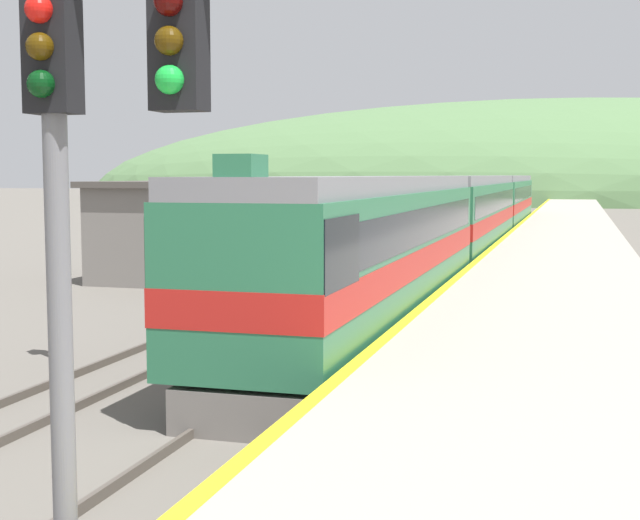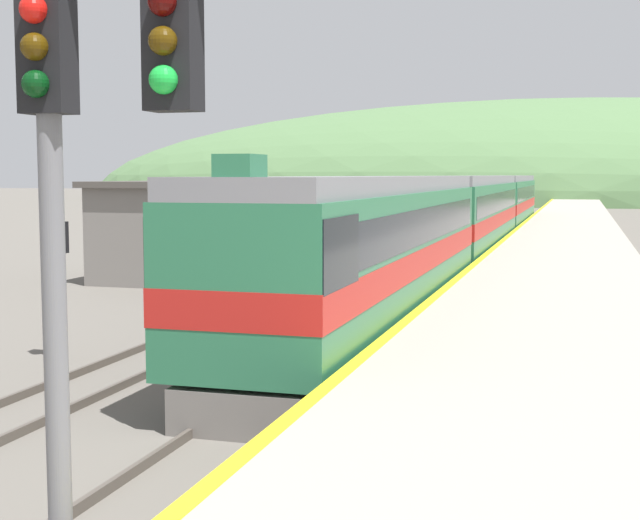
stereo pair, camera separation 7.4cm
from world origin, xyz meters
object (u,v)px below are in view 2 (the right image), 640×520
object	(u,v)px
carriage_second	(469,215)
signal_post_siding	(58,259)
signal_mast_main	(48,131)
express_train_lead_car	(368,251)
carriage_third	(506,202)

from	to	relation	value
carriage_second	signal_post_siding	world-z (taller)	carriage_second
signal_mast_main	signal_post_siding	world-z (taller)	signal_mast_main
signal_mast_main	signal_post_siding	bearing A→B (deg)	122.56
express_train_lead_car	carriage_second	world-z (taller)	express_train_lead_car
carriage_second	carriage_third	xyz separation A→B (m)	(0.00, 22.16, 0.00)
express_train_lead_car	signal_post_siding	xyz separation A→B (m)	(-6.05, -4.67, 0.04)
express_train_lead_car	carriage_second	distance (m)	21.33
express_train_lead_car	carriage_third	world-z (taller)	express_train_lead_car
express_train_lead_car	signal_post_siding	world-z (taller)	express_train_lead_car
signal_post_siding	carriage_third	bearing A→B (deg)	82.84
carriage_third	signal_post_siding	distance (m)	48.54
express_train_lead_car	signal_post_siding	size ratio (longest dim) A/B	5.94
carriage_third	signal_mast_main	world-z (taller)	signal_mast_main
carriage_second	signal_post_siding	xyz separation A→B (m)	(-6.05, -26.00, 0.06)
signal_post_siding	carriage_second	bearing A→B (deg)	76.89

